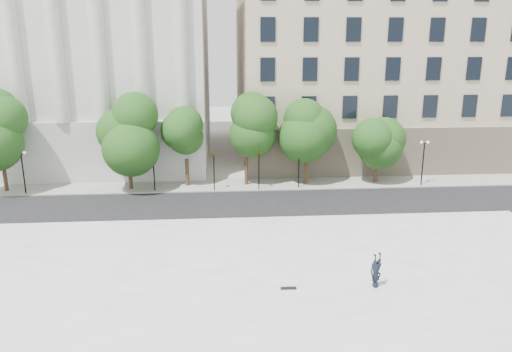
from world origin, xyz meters
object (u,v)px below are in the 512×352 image
at_px(traffic_light_east, 259,152).
at_px(person_lying, 375,282).
at_px(traffic_light_west, 214,152).
at_px(skateboard, 289,288).

bearing_deg(traffic_light_east, person_lying, -76.17).
height_order(traffic_light_west, person_lying, traffic_light_west).
bearing_deg(traffic_light_east, traffic_light_west, 180.00).
distance_m(traffic_light_east, skateboard, 19.81).
xyz_separation_m(traffic_light_east, skateboard, (0.08, -19.56, -3.15)).
bearing_deg(person_lying, traffic_light_east, 81.31).
relative_size(traffic_light_east, skateboard, 4.86).
relative_size(person_lying, skateboard, 2.30).
relative_size(traffic_light_west, person_lying, 2.12).
xyz_separation_m(traffic_light_east, person_lying, (4.84, -19.66, -2.92)).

